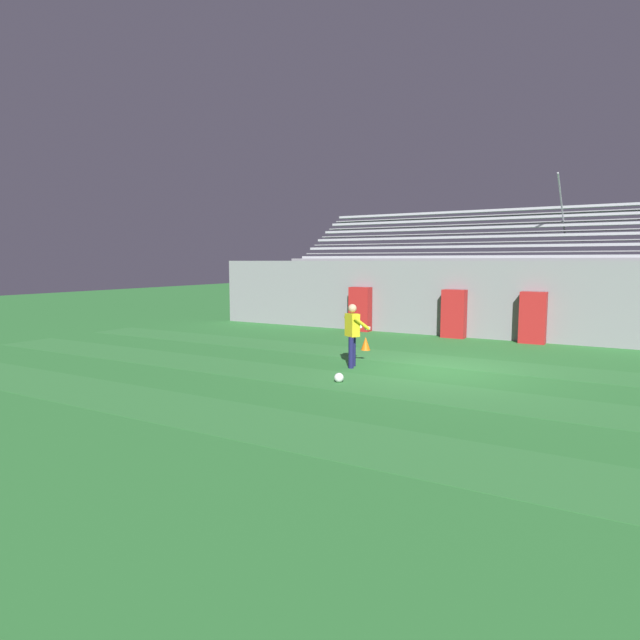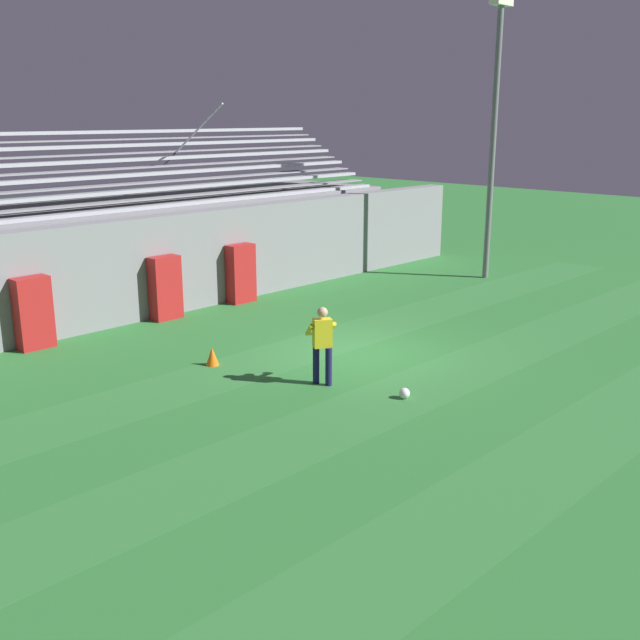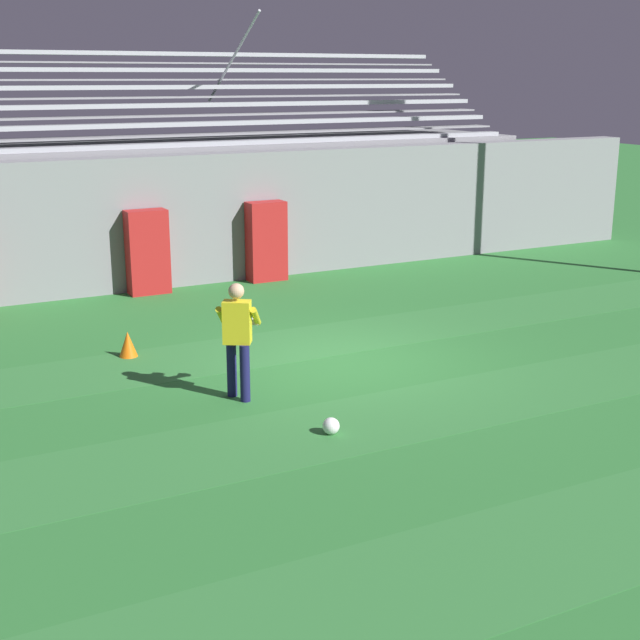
% 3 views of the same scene
% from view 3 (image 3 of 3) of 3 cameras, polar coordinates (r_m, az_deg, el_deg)
% --- Properties ---
extents(ground_plane, '(80.00, 80.00, 0.00)m').
position_cam_3_polar(ground_plane, '(14.23, 1.46, -2.68)').
color(ground_plane, '#2D7533').
extents(turf_stripe_near, '(28.00, 1.81, 0.01)m').
position_cam_3_polar(turf_stripe_near, '(9.82, 19.04, -12.16)').
color(turf_stripe_near, '#337A38').
rests_on(turf_stripe_near, ground).
extents(turf_stripe_mid, '(28.00, 1.81, 0.01)m').
position_cam_3_polar(turf_stripe_mid, '(12.32, 6.87, -5.70)').
color(turf_stripe_mid, '#337A38').
rests_on(turf_stripe_mid, ground).
extents(turf_stripe_far, '(28.00, 1.81, 0.01)m').
position_cam_3_polar(turf_stripe_far, '(15.26, -0.76, -1.41)').
color(turf_stripe_far, '#337A38').
rests_on(turf_stripe_far, ground).
extents(back_wall, '(24.00, 0.60, 2.80)m').
position_cam_3_polar(back_wall, '(19.70, -7.75, 6.43)').
color(back_wall, gray).
rests_on(back_wall, ground).
extents(padding_pillar_gate_left, '(0.85, 0.44, 1.76)m').
position_cam_3_polar(padding_pillar_gate_left, '(18.87, -10.98, 4.29)').
color(padding_pillar_gate_left, '#B21E1E').
rests_on(padding_pillar_gate_left, ground).
extents(padding_pillar_gate_right, '(0.85, 0.44, 1.76)m').
position_cam_3_polar(padding_pillar_gate_right, '(19.78, -3.45, 5.05)').
color(padding_pillar_gate_right, '#B21E1E').
rests_on(padding_pillar_gate_right, ground).
extents(bleacher_stand, '(18.00, 4.75, 5.83)m').
position_cam_3_polar(bleacher_stand, '(22.22, -10.16, 7.62)').
color(bleacher_stand, gray).
rests_on(bleacher_stand, ground).
extents(goalkeeper, '(0.74, 0.71, 1.67)m').
position_cam_3_polar(goalkeeper, '(12.41, -5.30, -0.85)').
color(goalkeeper, '#19194C').
rests_on(goalkeeper, ground).
extents(soccer_ball, '(0.22, 0.22, 0.22)m').
position_cam_3_polar(soccer_ball, '(11.39, 0.71, -6.80)').
color(soccer_ball, white).
rests_on(soccer_ball, ground).
extents(traffic_cone, '(0.30, 0.30, 0.42)m').
position_cam_3_polar(traffic_cone, '(14.76, -12.19, -1.52)').
color(traffic_cone, orange).
rests_on(traffic_cone, ground).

